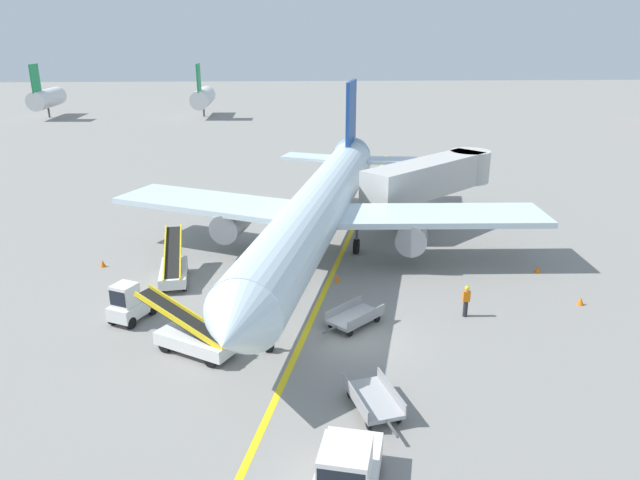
% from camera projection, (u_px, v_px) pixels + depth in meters
% --- Properties ---
extents(ground_plane, '(300.00, 300.00, 0.00)m').
position_uv_depth(ground_plane, '(357.00, 340.00, 28.68)').
color(ground_plane, gray).
extents(taxi_line_yellow, '(19.27, 77.79, 0.01)m').
position_uv_depth(taxi_line_yellow, '(322.00, 297.00, 33.33)').
color(taxi_line_yellow, yellow).
rests_on(taxi_line_yellow, ground).
extents(airliner, '(27.93, 34.95, 10.10)m').
position_uv_depth(airliner, '(319.00, 208.00, 37.75)').
color(airliner, silver).
rests_on(airliner, ground).
extents(jet_bridge, '(11.24, 10.31, 4.85)m').
position_uv_depth(jet_bridge, '(437.00, 176.00, 45.43)').
color(jet_bridge, beige).
rests_on(jet_bridge, ground).
extents(pushback_tug, '(2.70, 3.95, 2.20)m').
position_uv_depth(pushback_tug, '(347.00, 472.00, 18.72)').
color(pushback_tug, silver).
rests_on(pushback_tug, ground).
extents(baggage_tug_near_wing, '(2.23, 2.73, 2.10)m').
position_uv_depth(baggage_tug_near_wing, '(130.00, 304.00, 30.30)').
color(baggage_tug_near_wing, silver).
rests_on(baggage_tug_near_wing, ground).
extents(belt_loader_forward_hold, '(4.92, 3.68, 2.59)m').
position_uv_depth(belt_loader_forward_hold, '(194.00, 337.00, 27.35)').
color(belt_loader_forward_hold, silver).
rests_on(belt_loader_forward_hold, ground).
extents(belt_loader_aft_hold, '(1.99, 5.13, 2.59)m').
position_uv_depth(belt_loader_aft_hold, '(174.00, 269.00, 35.10)').
color(belt_loader_aft_hold, silver).
rests_on(belt_loader_aft_hold, ground).
extents(baggage_cart_loaded, '(2.20, 3.84, 0.94)m').
position_uv_depth(baggage_cart_loaded, '(373.00, 399.00, 23.29)').
color(baggage_cart_loaded, '#A5A5A8').
rests_on(baggage_cart_loaded, ground).
extents(baggage_cart_empty_trailing, '(3.28, 3.17, 0.94)m').
position_uv_depth(baggage_cart_empty_trailing, '(355.00, 317.00, 29.98)').
color(baggage_cart_empty_trailing, '#A5A5A8').
rests_on(baggage_cart_empty_trailing, ground).
extents(ground_crew_marshaller, '(0.36, 0.24, 1.70)m').
position_uv_depth(ground_crew_marshaller, '(466.00, 300.00, 30.77)').
color(ground_crew_marshaller, '#26262D').
rests_on(ground_crew_marshaller, ground).
extents(safety_cone_nose_left, '(0.36, 0.36, 0.44)m').
position_uv_depth(safety_cone_nose_left, '(103.00, 263.00, 37.44)').
color(safety_cone_nose_left, orange).
rests_on(safety_cone_nose_left, ground).
extents(safety_cone_wingtip_left, '(0.36, 0.36, 0.44)m').
position_uv_depth(safety_cone_wingtip_left, '(337.00, 278.00, 35.22)').
color(safety_cone_wingtip_left, orange).
rests_on(safety_cone_wingtip_left, ground).
extents(safety_cone_wingtip_right, '(0.36, 0.36, 0.44)m').
position_uv_depth(safety_cone_wingtip_right, '(581.00, 301.00, 32.28)').
color(safety_cone_wingtip_right, orange).
rests_on(safety_cone_wingtip_right, ground).
extents(safety_cone_tail_area, '(0.36, 0.36, 0.44)m').
position_uv_depth(safety_cone_tail_area, '(538.00, 269.00, 36.58)').
color(safety_cone_tail_area, orange).
rests_on(safety_cone_tail_area, ground).
extents(distant_aircraft_mid_left, '(3.00, 10.10, 8.80)m').
position_uv_depth(distant_aircraft_mid_left, '(46.00, 98.00, 99.29)').
color(distant_aircraft_mid_left, silver).
rests_on(distant_aircraft_mid_left, ground).
extents(distant_aircraft_mid_right, '(3.00, 10.10, 8.80)m').
position_uv_depth(distant_aircraft_mid_right, '(203.00, 97.00, 100.47)').
color(distant_aircraft_mid_right, silver).
rests_on(distant_aircraft_mid_right, ground).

